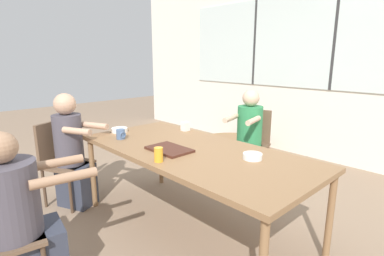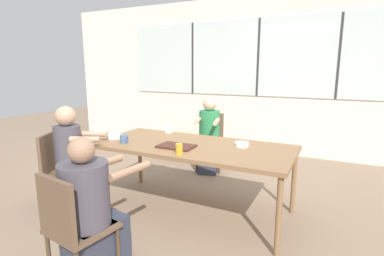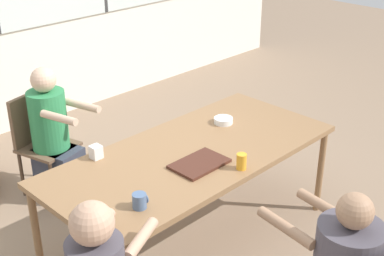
{
  "view_description": "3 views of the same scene",
  "coord_description": "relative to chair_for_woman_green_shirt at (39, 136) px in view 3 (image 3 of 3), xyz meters",
  "views": [
    {
      "loc": [
        1.74,
        -1.64,
        1.49
      ],
      "look_at": [
        0.0,
        0.0,
        0.93
      ],
      "focal_mm": 28.0,
      "sensor_mm": 36.0,
      "label": 1
    },
    {
      "loc": [
        1.36,
        -2.76,
        1.55
      ],
      "look_at": [
        0.0,
        0.0,
        0.93
      ],
      "focal_mm": 28.0,
      "sensor_mm": 36.0,
      "label": 2
    },
    {
      "loc": [
        -2.29,
        -2.28,
        2.48
      ],
      "look_at": [
        0.0,
        0.0,
        0.93
      ],
      "focal_mm": 50.0,
      "sensor_mm": 36.0,
      "label": 3
    }
  ],
  "objects": [
    {
      "name": "juice_glass",
      "position": [
        0.44,
        -1.8,
        0.29
      ],
      "size": [
        0.07,
        0.07,
        0.11
      ],
      "color": "gold",
      "rests_on": "dining_table"
    },
    {
      "name": "chair_for_woman_green_shirt",
      "position": [
        0.0,
        0.0,
        0.0
      ],
      "size": [
        0.49,
        0.49,
        0.86
      ],
      "rotation": [
        0.0,
        0.0,
        -2.88
      ],
      "color": "brown",
      "rests_on": "ground_plane"
    },
    {
      "name": "bowl_cereal",
      "position": [
        -0.56,
        -1.55,
        0.26
      ],
      "size": [
        0.16,
        0.16,
        0.04
      ],
      "color": "white",
      "rests_on": "dining_table"
    },
    {
      "name": "milk_carton_small",
      "position": [
        -0.14,
        -1.02,
        0.28
      ],
      "size": [
        0.07,
        0.07,
        0.09
      ],
      "color": "silver",
      "rests_on": "dining_table"
    },
    {
      "name": "dining_table",
      "position": [
        0.38,
        -1.41,
        0.19
      ],
      "size": [
        2.1,
        0.96,
        0.75
      ],
      "color": "olive",
      "rests_on": "ground_plane"
    },
    {
      "name": "ground_plane",
      "position": [
        0.38,
        -1.41,
        -0.51
      ],
      "size": [
        16.0,
        16.0,
        0.0
      ],
      "primitive_type": "plane",
      "color": "#8C725B"
    },
    {
      "name": "person_woman_green_shirt",
      "position": [
        0.04,
        -0.16,
        0.0
      ],
      "size": [
        0.43,
        0.6,
        1.13
      ],
      "rotation": [
        0.0,
        0.0,
        -2.88
      ],
      "color": "#333847",
      "rests_on": "ground_plane"
    },
    {
      "name": "food_tray_dark",
      "position": [
        0.28,
        -1.58,
        0.25
      ],
      "size": [
        0.37,
        0.24,
        0.02
      ],
      "color": "#472319",
      "rests_on": "dining_table"
    },
    {
      "name": "bowl_white_shallow",
      "position": [
        0.88,
        -1.26,
        0.26
      ],
      "size": [
        0.14,
        0.14,
        0.04
      ],
      "color": "white",
      "rests_on": "dining_table"
    },
    {
      "name": "coffee_mug",
      "position": [
        -0.31,
        -1.68,
        0.28
      ],
      "size": [
        0.09,
        0.08,
        0.09
      ],
      "color": "slate",
      "rests_on": "dining_table"
    }
  ]
}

